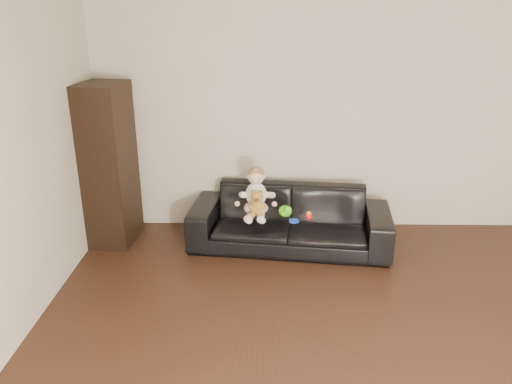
{
  "coord_description": "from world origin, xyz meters",
  "views": [
    {
      "loc": [
        -0.83,
        -2.13,
        2.2
      ],
      "look_at": [
        -0.89,
        2.16,
        0.58
      ],
      "focal_mm": 35.0,
      "sensor_mm": 36.0,
      "label": 1
    }
  ],
  "objects_px": {
    "toy_blue_disc": "(294,221)",
    "sofa": "(290,219)",
    "baby": "(256,195)",
    "toy_green": "(285,211)",
    "cabinet": "(109,165)",
    "teddy_bear": "(257,203)",
    "toy_rattle": "(309,216)"
  },
  "relations": [
    {
      "from": "toy_blue_disc",
      "to": "sofa",
      "type": "bearing_deg",
      "value": 95.52
    },
    {
      "from": "baby",
      "to": "toy_green",
      "type": "height_order",
      "value": "baby"
    },
    {
      "from": "cabinet",
      "to": "teddy_bear",
      "type": "xyz_separation_m",
      "value": [
        1.4,
        -0.34,
        -0.24
      ]
    },
    {
      "from": "cabinet",
      "to": "teddy_bear",
      "type": "height_order",
      "value": "cabinet"
    },
    {
      "from": "teddy_bear",
      "to": "toy_rattle",
      "type": "relative_size",
      "value": 3.4
    },
    {
      "from": "cabinet",
      "to": "toy_green",
      "type": "height_order",
      "value": "cabinet"
    },
    {
      "from": "baby",
      "to": "cabinet",
      "type": "bearing_deg",
      "value": -179.0
    },
    {
      "from": "baby",
      "to": "toy_rattle",
      "type": "relative_size",
      "value": 6.41
    },
    {
      "from": "toy_rattle",
      "to": "teddy_bear",
      "type": "bearing_deg",
      "value": -176.92
    },
    {
      "from": "sofa",
      "to": "toy_rattle",
      "type": "bearing_deg",
      "value": -46.54
    },
    {
      "from": "toy_blue_disc",
      "to": "cabinet",
      "type": "bearing_deg",
      "value": 168.31
    },
    {
      "from": "sofa",
      "to": "teddy_bear",
      "type": "xyz_separation_m",
      "value": [
        -0.31,
        -0.24,
        0.25
      ]
    },
    {
      "from": "sofa",
      "to": "cabinet",
      "type": "height_order",
      "value": "cabinet"
    },
    {
      "from": "teddy_bear",
      "to": "toy_rattle",
      "type": "xyz_separation_m",
      "value": [
        0.47,
        0.03,
        -0.13
      ]
    },
    {
      "from": "toy_rattle",
      "to": "sofa",
      "type": "bearing_deg",
      "value": 126.62
    },
    {
      "from": "teddy_bear",
      "to": "toy_rattle",
      "type": "distance_m",
      "value": 0.49
    },
    {
      "from": "cabinet",
      "to": "baby",
      "type": "distance_m",
      "value": 1.42
    },
    {
      "from": "teddy_bear",
      "to": "sofa",
      "type": "bearing_deg",
      "value": 44.35
    },
    {
      "from": "toy_green",
      "to": "toy_blue_disc",
      "type": "bearing_deg",
      "value": -57.46
    },
    {
      "from": "sofa",
      "to": "toy_blue_disc",
      "type": "distance_m",
      "value": 0.28
    },
    {
      "from": "teddy_bear",
      "to": "toy_green",
      "type": "xyz_separation_m",
      "value": [
        0.26,
        0.1,
        -0.12
      ]
    },
    {
      "from": "cabinet",
      "to": "toy_green",
      "type": "distance_m",
      "value": 1.72
    },
    {
      "from": "toy_rattle",
      "to": "toy_blue_disc",
      "type": "relative_size",
      "value": 0.74
    },
    {
      "from": "cabinet",
      "to": "toy_blue_disc",
      "type": "height_order",
      "value": "cabinet"
    },
    {
      "from": "toy_rattle",
      "to": "toy_blue_disc",
      "type": "bearing_deg",
      "value": -162.09
    },
    {
      "from": "baby",
      "to": "toy_blue_disc",
      "type": "bearing_deg",
      "value": -15.06
    },
    {
      "from": "toy_blue_disc",
      "to": "toy_rattle",
      "type": "bearing_deg",
      "value": 17.91
    },
    {
      "from": "cabinet",
      "to": "toy_blue_disc",
      "type": "relative_size",
      "value": 16.21
    },
    {
      "from": "toy_green",
      "to": "toy_blue_disc",
      "type": "xyz_separation_m",
      "value": [
        0.08,
        -0.12,
        -0.05
      ]
    },
    {
      "from": "sofa",
      "to": "toy_green",
      "type": "xyz_separation_m",
      "value": [
        -0.05,
        -0.14,
        0.14
      ]
    },
    {
      "from": "cabinet",
      "to": "toy_green",
      "type": "bearing_deg",
      "value": -2.92
    },
    {
      "from": "cabinet",
      "to": "toy_rattle",
      "type": "height_order",
      "value": "cabinet"
    }
  ]
}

